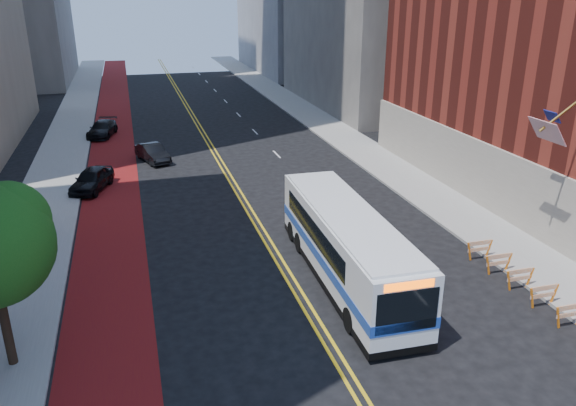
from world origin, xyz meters
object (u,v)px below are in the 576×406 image
Objects in this scene: car_a at (92,179)px; car_b at (153,153)px; car_c at (102,129)px; transit_bus at (346,244)px.

car_a is 7.13m from car_b.
car_c is at bearing 93.79° from car_b.
car_a is 0.92× the size of car_c.
transit_bus is 2.62× the size of car_c.
car_b is at bearing -53.38° from car_c.
car_a is at bearing -77.39° from car_c.
car_a is at bearing 127.46° from transit_bus.
car_c is (-3.96, 9.44, 0.01)m from car_b.
car_b is (-7.44, 21.93, -1.10)m from transit_bus.
car_a is 15.14m from car_c.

